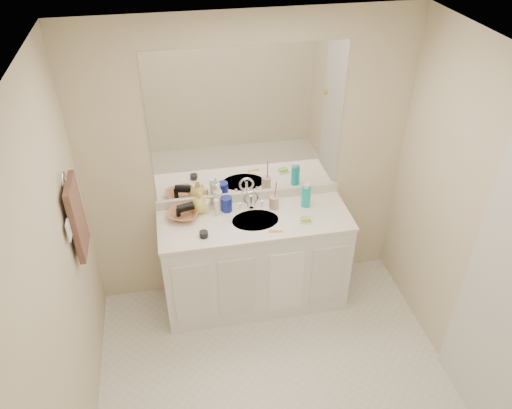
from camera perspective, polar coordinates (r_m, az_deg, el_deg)
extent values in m
cube|color=silver|center=(3.87, 2.96, -21.35)|extent=(2.60, 2.60, 0.00)
cube|color=white|center=(2.30, 4.79, 13.96)|extent=(2.60, 2.60, 0.02)
cube|color=beige|center=(3.97, -0.90, 4.43)|extent=(2.60, 0.02, 2.40)
cube|color=beige|center=(2.97, -21.93, -11.06)|extent=(0.02, 2.60, 2.40)
cube|color=beige|center=(3.45, 25.16, -4.74)|extent=(0.02, 2.60, 2.40)
cube|color=white|center=(4.21, -0.13, -6.59)|extent=(1.50, 0.55, 0.85)
cube|color=white|center=(3.93, -0.14, -1.80)|extent=(1.52, 0.57, 0.03)
cube|color=silver|center=(4.10, -0.83, 0.96)|extent=(1.52, 0.03, 0.08)
cylinder|color=#BCB6A5|center=(3.91, -0.08, -1.93)|extent=(0.37, 0.37, 0.02)
cylinder|color=silver|center=(4.01, -0.57, 0.35)|extent=(0.02, 0.02, 0.11)
cube|color=white|center=(3.79, -0.93, 9.07)|extent=(1.48, 0.01, 1.20)
cylinder|color=navy|center=(3.98, -3.38, 0.06)|extent=(0.11, 0.11, 0.12)
cylinder|color=#C7A88C|center=(4.01, 2.06, 0.24)|extent=(0.10, 0.10, 0.11)
cylinder|color=#EF3E91|center=(3.96, 2.23, 1.41)|extent=(0.02, 0.04, 0.21)
cylinder|color=#0EACAF|center=(4.03, 5.73, 0.88)|extent=(0.09, 0.09, 0.17)
cube|color=silver|center=(3.90, 5.70, -1.87)|extent=(0.11, 0.09, 0.01)
cube|color=#8FE437|center=(3.89, 5.72, -1.65)|extent=(0.08, 0.07, 0.03)
cube|color=orange|center=(3.79, 2.28, -3.09)|extent=(0.11, 0.04, 0.00)
cylinder|color=black|center=(3.75, -5.99, -3.40)|extent=(0.07, 0.07, 0.05)
cylinder|color=white|center=(3.93, -4.51, -0.32)|extent=(0.05, 0.05, 0.14)
imported|color=white|center=(3.99, -4.38, 0.93)|extent=(0.09, 0.09, 0.22)
imported|color=#F6EDC9|center=(3.97, -5.83, 0.10)|extent=(0.09, 0.09, 0.15)
imported|color=#E4CB58|center=(3.97, -6.40, 0.32)|extent=(0.15, 0.15, 0.18)
imported|color=#A96A44|center=(3.96, -8.28, -1.07)|extent=(0.31, 0.31, 0.06)
cylinder|color=black|center=(3.92, -8.06, -0.33)|extent=(0.14, 0.09, 0.06)
torus|color=silver|center=(3.36, -21.09, 2.67)|extent=(0.01, 0.11, 0.11)
cube|color=#462E25|center=(3.52, -19.76, -1.41)|extent=(0.04, 0.32, 0.55)
cube|color=white|center=(3.33, -20.62, -2.77)|extent=(0.01, 0.08, 0.13)
cube|color=silver|center=(3.40, 26.79, -10.49)|extent=(0.02, 0.82, 2.00)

